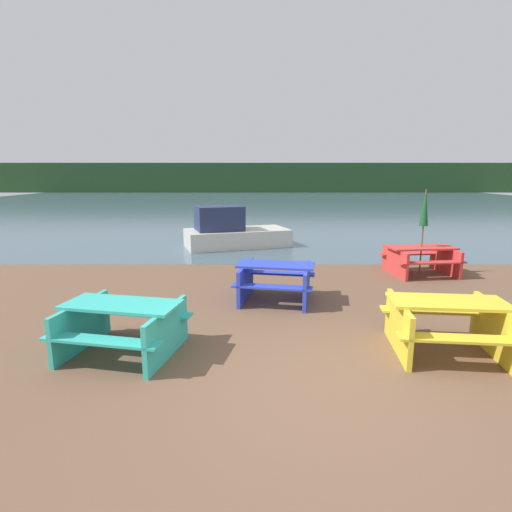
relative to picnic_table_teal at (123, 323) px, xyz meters
The scene contains 9 objects.
ground_plane 2.98m from the picnic_table_teal, 21.04° to the right, with size 60.00×60.00×0.00m, color brown.
water 30.88m from the picnic_table_teal, 84.90° to the left, with size 60.00×50.00×0.00m.
far_treeline 50.85m from the picnic_table_teal, 86.90° to the left, with size 80.00×1.60×4.00m.
picnic_table_teal is the anchor object (origin of this frame).
picnic_table_yellow 4.68m from the picnic_table_teal, ahead, with size 1.75×1.54×0.79m.
picnic_table_blue 3.39m from the picnic_table_teal, 46.55° to the left, with size 1.76×1.63×0.78m.
picnic_table_red 7.76m from the picnic_table_teal, 36.98° to the left, with size 1.83×1.57×0.73m.
umbrella_darkgreen 7.86m from the picnic_table_teal, 36.98° to the left, with size 0.22×0.22×2.19m.
boat 8.71m from the picnic_table_teal, 82.97° to the left, with size 3.95×2.74×1.46m.
Camera 1 is at (-0.82, -4.39, 2.57)m, focal length 28.00 mm.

